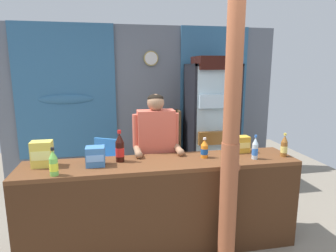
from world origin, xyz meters
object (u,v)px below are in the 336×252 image
Objects in this scene: drink_fridge at (212,115)px; snack_box_biscuit at (95,156)px; stall_counter at (164,200)px; soda_bottle_water at (255,149)px; plastic_lawn_chair at (104,166)px; snack_box_choco_powder at (239,144)px; bottle_shelf_rack at (165,143)px; snack_box_instant_noodle at (42,154)px; soda_bottle_orange_soda at (204,149)px; soda_bottle_cola at (120,148)px; shopkeeper at (156,145)px; soda_bottle_iced_tea at (284,147)px; timber_post at (230,149)px; soda_bottle_lime_soda at (54,164)px.

drink_fridge reaches higher than snack_box_biscuit.
stall_counter is 14.87× the size of snack_box_biscuit.
snack_box_biscuit is (-1.60, 0.10, -0.01)m from soda_bottle_water.
snack_box_choco_powder reaches higher than plastic_lawn_chair.
snack_box_instant_noodle reaches higher than bottle_shelf_rack.
soda_bottle_orange_soda is at bearing -88.12° from bottle_shelf_rack.
soda_bottle_cola is 0.87m from soda_bottle_orange_soda.
shopkeeper reaches higher than snack_box_biscuit.
soda_bottle_iced_tea is at bearing -83.96° from drink_fridge.
snack_box_instant_noodle is (-1.53, -1.86, 0.46)m from bottle_shelf_rack.
snack_box_biscuit is at bearing 160.57° from timber_post.
soda_bottle_cola reaches higher than soda_bottle_iced_tea.
drink_fridge reaches higher than stall_counter.
stall_counter is at bearing 149.79° from timber_post.
plastic_lawn_chair is 1.20m from shopkeeper.
snack_box_instant_noodle is (-1.14, -0.35, 0.07)m from shopkeeper.
timber_post is 13.06× the size of snack_box_biscuit.
drink_fridge is 1.78m from soda_bottle_water.
soda_bottle_orange_soda is (0.06, -1.89, 0.42)m from bottle_shelf_rack.
snack_box_choco_powder is (0.35, 0.58, -0.13)m from timber_post.
soda_bottle_water is (-0.16, -1.77, -0.07)m from drink_fridge.
snack_box_instant_noodle is at bearing -144.62° from drink_fridge.
stall_counter is at bearing -90.54° from shopkeeper.
drink_fridge is 9.53× the size of soda_bottle_orange_soda.
stall_counter is 12.97× the size of soda_bottle_orange_soda.
soda_bottle_lime_soda is 1.12× the size of snack_box_choco_powder.
shopkeeper is at bearing 38.83° from soda_bottle_cola.
soda_bottle_orange_soda reaches higher than snack_box_biscuit.
soda_bottle_cola is 1.31m from snack_box_choco_powder.
soda_bottle_iced_tea is 0.85m from soda_bottle_orange_soda.
snack_box_instant_noodle is (-1.59, 0.03, 0.03)m from soda_bottle_orange_soda.
drink_fridge is 1.75m from soda_bottle_orange_soda.
soda_bottle_water is at bearing -42.07° from plastic_lawn_chair.
snack_box_biscuit is at bearing 177.77° from soda_bottle_iced_tea.
bottle_shelf_rack is at bearing 159.53° from drink_fridge.
snack_box_choco_powder is at bearing -74.27° from bottle_shelf_rack.
bottle_shelf_rack is at bearing 93.61° from timber_post.
stall_counter reaches higher than plastic_lawn_chair.
soda_bottle_cola is at bearing -141.17° from shopkeeper.
soda_bottle_cola reaches higher than snack_box_biscuit.
snack_box_biscuit reaches higher than stall_counter.
bottle_shelf_rack is (-0.15, 2.36, -0.56)m from timber_post.
shopkeeper is at bearing -131.48° from drink_fridge.
snack_box_instant_noodle is at bearing 176.53° from soda_bottle_iced_tea.
soda_bottle_cola is 0.64m from soda_bottle_lime_soda.
soda_bottle_lime_soda is at bearing -169.19° from snack_box_choco_powder.
timber_post is 1.54× the size of shopkeeper.
timber_post is 9.86× the size of snack_box_instant_noodle.
timber_post is 9.64× the size of soda_bottle_iced_tea.
plastic_lawn_chair is at bearing -148.35° from bottle_shelf_rack.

